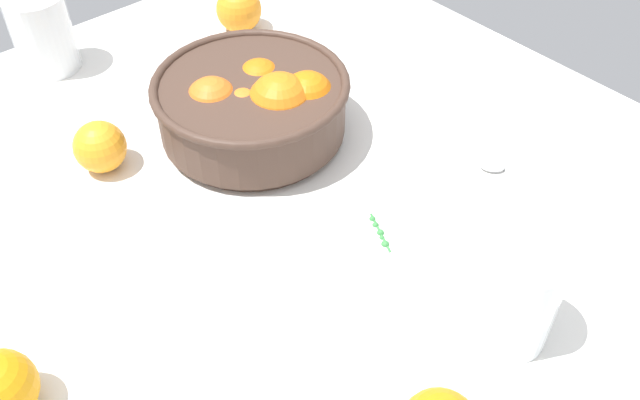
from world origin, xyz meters
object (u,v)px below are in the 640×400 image
at_px(loose_orange_2, 239,9).
at_px(fruit_bowl, 254,104).
at_px(juice_glass, 516,302).
at_px(second_glass, 44,38).
at_px(spoon, 528,170).
at_px(loose_orange_0, 100,147).

bearing_deg(loose_orange_2, fruit_bowl, -32.17).
distance_m(fruit_bowl, juice_glass, 0.42).
bearing_deg(juice_glass, second_glass, -170.23).
bearing_deg(spoon, loose_orange_0, -132.42).
xyz_separation_m(fruit_bowl, loose_orange_2, (-0.23, 0.15, -0.01)).
xyz_separation_m(second_glass, spoon, (0.62, 0.35, -0.05)).
xyz_separation_m(juice_glass, loose_orange_2, (-0.66, 0.15, -0.01)).
relative_size(fruit_bowl, loose_orange_0, 3.86).
height_order(second_glass, spoon, second_glass).
xyz_separation_m(fruit_bowl, loose_orange_0, (-0.08, -0.18, -0.02)).
distance_m(juice_glass, loose_orange_0, 0.53).
distance_m(loose_orange_0, spoon, 0.54).
bearing_deg(loose_orange_0, juice_glass, 20.12).
bearing_deg(fruit_bowl, loose_orange_0, -112.29).
bearing_deg(spoon, fruit_bowl, -143.47).
xyz_separation_m(second_glass, loose_orange_0, (0.26, -0.05, -0.02)).
distance_m(fruit_bowl, spoon, 0.36).
relative_size(juice_glass, spoon, 0.80).
relative_size(fruit_bowl, loose_orange_2, 3.51).
relative_size(loose_orange_2, spoon, 0.49).
relative_size(fruit_bowl, second_glass, 2.21).
distance_m(fruit_bowl, loose_orange_0, 0.20).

